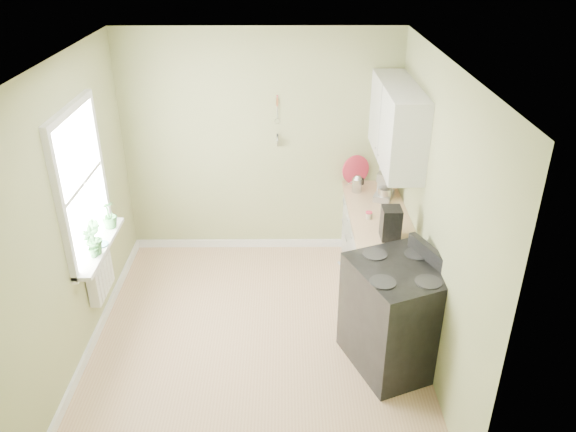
{
  "coord_description": "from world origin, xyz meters",
  "views": [
    {
      "loc": [
        0.28,
        -4.39,
        3.64
      ],
      "look_at": [
        0.31,
        0.55,
        1.08
      ],
      "focal_mm": 35.0,
      "sensor_mm": 36.0,
      "label": 1
    }
  ],
  "objects_px": {
    "coffee_maker": "(391,224)",
    "kettle": "(357,184)",
    "stove": "(396,315)",
    "stand_mixer": "(384,185)"
  },
  "relations": [
    {
      "from": "stand_mixer",
      "to": "coffee_maker",
      "type": "distance_m",
      "value": 0.91
    },
    {
      "from": "kettle",
      "to": "coffee_maker",
      "type": "distance_m",
      "value": 1.1
    },
    {
      "from": "coffee_maker",
      "to": "kettle",
      "type": "bearing_deg",
      "value": 100.38
    },
    {
      "from": "stove",
      "to": "kettle",
      "type": "height_order",
      "value": "stove"
    },
    {
      "from": "stand_mixer",
      "to": "stove",
      "type": "bearing_deg",
      "value": -93.99
    },
    {
      "from": "stand_mixer",
      "to": "kettle",
      "type": "distance_m",
      "value": 0.33
    },
    {
      "from": "stand_mixer",
      "to": "coffee_maker",
      "type": "relative_size",
      "value": 1.14
    },
    {
      "from": "stove",
      "to": "coffee_maker",
      "type": "xyz_separation_m",
      "value": [
        0.03,
        0.73,
        0.54
      ]
    },
    {
      "from": "stand_mixer",
      "to": "coffee_maker",
      "type": "bearing_deg",
      "value": -95.22
    },
    {
      "from": "kettle",
      "to": "stove",
      "type": "bearing_deg",
      "value": -84.76
    }
  ]
}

